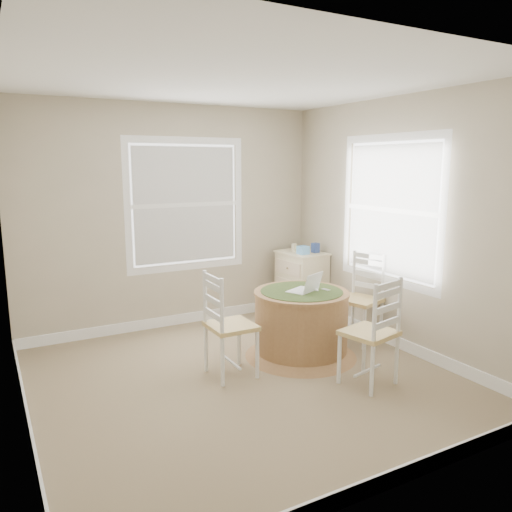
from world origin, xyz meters
TOP-DOWN VIEW (x-y plane):
  - room at (0.17, 0.16)m, footprint 3.64×3.64m
  - round_table at (0.77, 0.23)m, footprint 1.13×1.13m
  - chair_left at (-0.06, 0.15)m, footprint 0.40×0.42m
  - chair_near at (0.92, -0.60)m, footprint 0.50×0.49m
  - chair_right at (1.54, 0.27)m, footprint 0.51×0.52m
  - laptop at (0.78, 0.21)m, footprint 0.37×0.36m
  - mouse at (0.90, 0.19)m, footprint 0.07×0.09m
  - phone at (1.00, 0.15)m, footprint 0.06×0.10m
  - keys at (0.95, 0.28)m, footprint 0.07×0.06m
  - corner_chest at (1.55, 1.40)m, footprint 0.51×0.65m
  - tissue_box at (1.47, 1.25)m, footprint 0.13×0.13m
  - box_yellow at (1.60, 1.44)m, footprint 0.16×0.11m
  - box_blue at (1.68, 1.27)m, footprint 0.09×0.09m
  - cup_cream at (1.51, 1.52)m, footprint 0.07×0.07m

SIDE VIEW (x-z plane):
  - round_table at x=0.77m, z-range 0.03..0.71m
  - corner_chest at x=1.55m, z-range 0.00..0.83m
  - chair_left at x=-0.06m, z-range 0.00..0.95m
  - chair_near at x=0.92m, z-range 0.00..0.95m
  - chair_right at x=1.54m, z-range 0.00..0.95m
  - phone at x=1.00m, z-range 0.67..0.68m
  - keys at x=0.95m, z-range 0.67..0.69m
  - mouse at x=0.90m, z-range 0.67..0.70m
  - laptop at x=0.78m, z-range 0.60..0.81m
  - box_yellow at x=1.60m, z-range 0.83..0.89m
  - cup_cream at x=1.51m, z-range 0.83..0.92m
  - tissue_box at x=1.47m, z-range 0.83..0.93m
  - box_blue at x=1.68m, z-range 0.83..0.95m
  - room at x=0.17m, z-range -0.02..2.62m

